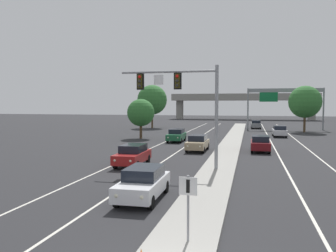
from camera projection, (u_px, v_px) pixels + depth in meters
median_island at (220, 165)px, 26.36m from camera, size 2.40×110.00×0.15m
lane_stripe_oncoming_center at (178, 151)px, 34.24m from camera, size 0.14×100.00×0.01m
lane_stripe_receding_center at (278, 155)px, 32.08m from camera, size 0.14×100.00×0.01m
edge_stripe_left at (146, 150)px, 35.00m from camera, size 0.14×100.00×0.01m
edge_stripe_right at (316, 156)px, 31.32m from camera, size 0.14×100.00×0.01m
overhead_signal_mast at (185, 95)px, 24.48m from camera, size 7.03×0.44×7.20m
median_sign_post at (188, 198)px, 11.41m from camera, size 0.60×0.10×2.20m
car_oncoming_white at (143, 183)px, 17.06m from camera, size 1.89×4.50×1.58m
car_oncoming_red at (133, 155)px, 26.41m from camera, size 1.88×4.49×1.58m
car_oncoming_tan at (198, 143)px, 34.53m from camera, size 1.87×4.49×1.58m
car_oncoming_green at (176, 135)px, 42.88m from camera, size 1.89×4.50×1.58m
car_receding_darkred at (260, 143)px, 34.06m from camera, size 1.82×4.47×1.58m
car_receding_silver at (279, 131)px, 49.40m from camera, size 1.84×4.48×1.58m
car_receding_grey at (256, 124)px, 66.01m from camera, size 1.89×4.50×1.58m
highway_sign_gantry at (285, 96)px, 62.55m from camera, size 13.28×0.42×7.50m
overpass_bridge at (243, 100)px, 103.25m from camera, size 42.40×6.40×7.65m
tree_far_left_a at (152, 100)px, 67.30m from camera, size 5.75×5.75×8.32m
tree_far_right_a at (305, 102)px, 56.85m from camera, size 5.28×5.28×7.64m
tree_far_left_b at (141, 113)px, 46.82m from camera, size 3.68×3.68×5.33m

